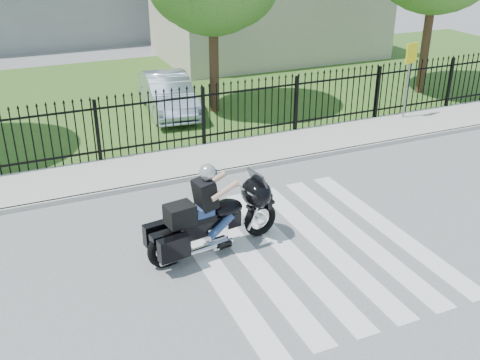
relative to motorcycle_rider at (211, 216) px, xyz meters
name	(u,v)px	position (x,y,z in m)	size (l,w,h in m)	color
ground	(306,247)	(1.79, -0.67, -0.80)	(120.00, 120.00, 0.00)	slate
crosswalk	(306,247)	(1.79, -0.67, -0.79)	(5.00, 5.50, 0.01)	silver
sidewalk	(217,157)	(1.79, 4.33, -0.74)	(40.00, 2.00, 0.12)	#ADAAA3
curb	(231,171)	(1.79, 3.33, -0.74)	(40.00, 0.12, 0.12)	#ADAAA3
grass_strip	(150,93)	(1.79, 11.33, -0.79)	(40.00, 12.00, 0.02)	#2F5C1F
iron_fence	(203,118)	(1.79, 5.33, 0.11)	(26.00, 0.04, 1.80)	black
building_low	(269,18)	(8.79, 15.33, 0.95)	(10.00, 6.00, 3.50)	#BDB79E
motorcycle_rider	(211,216)	(0.00, 0.00, 0.00)	(2.93, 1.22, 1.95)	black
parked_car	(168,94)	(1.78, 8.74, -0.11)	(1.40, 4.02, 1.32)	#9BAAC4
traffic_sign	(410,65)	(8.62, 4.90, 1.05)	(0.52, 0.17, 2.42)	slate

